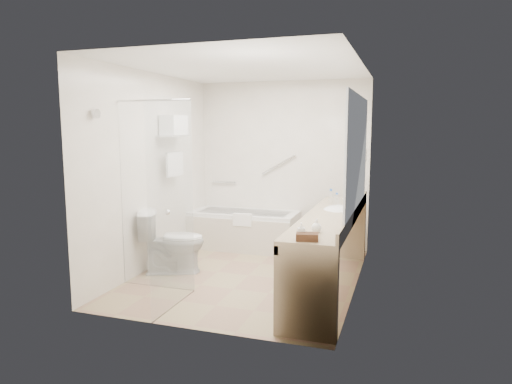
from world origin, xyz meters
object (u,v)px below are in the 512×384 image
(toilet, at_px, (172,242))
(amenity_basket, at_px, (307,237))
(vanity_counter, at_px, (331,233))
(bathtub, at_px, (244,230))
(water_bottle_left, at_px, (337,200))

(toilet, xyz_separation_m, amenity_basket, (1.96, -1.21, 0.49))
(toilet, bearing_deg, vanity_counter, -112.73)
(bathtub, bearing_deg, vanity_counter, -42.35)
(bathtub, height_order, water_bottle_left, water_bottle_left)
(toilet, bearing_deg, bathtub, -41.07)
(vanity_counter, distance_m, water_bottle_left, 0.62)
(bathtub, relative_size, amenity_basket, 8.46)
(vanity_counter, height_order, water_bottle_left, water_bottle_left)
(vanity_counter, bearing_deg, toilet, -179.37)
(toilet, distance_m, amenity_basket, 2.36)
(toilet, relative_size, water_bottle_left, 4.63)
(toilet, distance_m, water_bottle_left, 2.11)
(toilet, bearing_deg, amenity_basket, -144.94)
(bathtub, relative_size, water_bottle_left, 9.25)
(bathtub, bearing_deg, water_bottle_left, -29.29)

